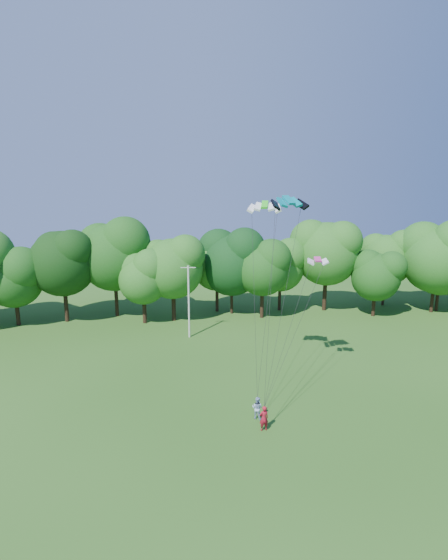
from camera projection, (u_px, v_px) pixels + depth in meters
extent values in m
plane|color=#235015|center=(251.00, 528.00, 22.54)|extent=(160.00, 160.00, 0.00)
cylinder|color=beige|center=(189.00, 302.00, 49.29)|extent=(0.21, 0.21, 8.37)
cube|color=beige|center=(188.00, 268.00, 48.41)|extent=(1.67, 0.29, 0.08)
imported|color=maroon|center=(264.00, 418.00, 31.24)|extent=(0.76, 0.57, 1.89)
imported|color=#A0B7DE|center=(257.00, 408.00, 32.82)|extent=(1.07, 1.02, 1.74)
cube|color=#047E8C|center=(289.00, 200.00, 33.67)|extent=(3.05, 1.89, 0.72)
cube|color=#31E622|center=(265.00, 205.00, 35.58)|extent=(2.86, 1.86, 0.64)
cube|color=#CA388B|center=(318.00, 259.00, 36.34)|extent=(1.81, 1.06, 0.36)
cylinder|color=black|center=(232.00, 298.00, 58.78)|extent=(0.48, 0.48, 4.43)
ellipsoid|color=black|center=(232.00, 255.00, 57.48)|extent=(8.86, 8.86, 9.67)
cylinder|color=#332414|center=(433.00, 295.00, 59.31)|extent=(0.53, 0.53, 4.82)
ellipsoid|color=#23581B|center=(438.00, 249.00, 57.91)|extent=(9.65, 9.65, 10.52)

